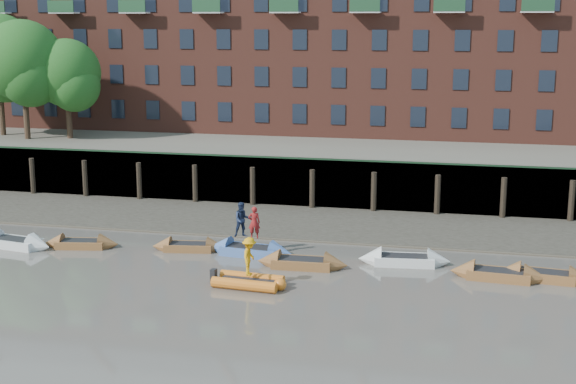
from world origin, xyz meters
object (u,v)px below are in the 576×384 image
(rowboat_4, at_px, (302,263))
(person_rib_crew, at_px, (249,256))
(rowboat_7, at_px, (544,276))
(person_rower_a, at_px, (254,222))
(rowboat_1, at_px, (81,244))
(rowboat_2, at_px, (189,247))
(rowboat_6, at_px, (499,275))
(rowboat_3, at_px, (250,251))
(rib_tender, at_px, (251,282))
(person_rower_b, at_px, (242,220))
(rowboat_5, at_px, (404,260))
(rowboat_0, at_px, (14,243))

(rowboat_4, height_order, person_rib_crew, person_rib_crew)
(rowboat_7, relative_size, person_rower_a, 2.64)
(rowboat_1, bearing_deg, rowboat_2, -2.90)
(person_rower_a, bearing_deg, rowboat_7, 158.67)
(rowboat_6, relative_size, person_rower_a, 2.73)
(person_rower_a, bearing_deg, rowboat_2, -18.98)
(rowboat_3, height_order, rib_tender, rowboat_3)
(rowboat_6, relative_size, person_rower_b, 2.51)
(rowboat_7, distance_m, person_rib_crew, 13.97)
(rowboat_2, xyz_separation_m, rowboat_7, (18.08, -1.07, 0.02))
(rowboat_7, bearing_deg, rowboat_1, -174.26)
(rowboat_5, height_order, rowboat_6, rowboat_5)
(rowboat_7, xyz_separation_m, rib_tender, (-13.27, -3.97, 0.03))
(person_rower_a, height_order, person_rib_crew, person_rower_a)
(rowboat_1, relative_size, person_rib_crew, 2.36)
(rowboat_1, relative_size, rowboat_2, 1.03)
(rowboat_0, distance_m, rowboat_7, 27.54)
(rowboat_2, bearing_deg, rowboat_3, -10.63)
(rowboat_0, bearing_deg, rowboat_3, 15.53)
(rowboat_4, height_order, rowboat_5, rowboat_5)
(person_rib_crew, bearing_deg, rowboat_2, 41.95)
(rowboat_6, bearing_deg, rowboat_7, 13.34)
(rowboat_3, relative_size, person_rower_a, 2.85)
(rowboat_1, xyz_separation_m, person_rower_b, (8.84, 0.82, 1.64))
(rowboat_7, xyz_separation_m, person_rower_b, (-15.13, 1.15, 1.62))
(person_rower_a, relative_size, person_rib_crew, 0.95)
(rowboat_7, xyz_separation_m, person_rib_crew, (-13.35, -3.92, 1.22))
(person_rib_crew, bearing_deg, person_rower_b, 17.82)
(rowboat_5, distance_m, rowboat_6, 4.76)
(rowboat_0, relative_size, rowboat_7, 1.08)
(rowboat_1, distance_m, rowboat_5, 17.32)
(rowboat_5, height_order, rib_tender, rowboat_5)
(rowboat_4, relative_size, rowboat_6, 0.99)
(rowboat_5, height_order, rowboat_7, rowboat_5)
(rowboat_6, bearing_deg, rowboat_2, 179.94)
(rib_tender, distance_m, person_rower_b, 5.67)
(rowboat_3, xyz_separation_m, rib_tender, (1.38, -4.93, 0.01))
(rowboat_2, xyz_separation_m, rowboat_6, (15.98, -1.38, 0.03))
(rowboat_3, xyz_separation_m, person_rower_a, (0.21, 0.02, 1.53))
(rowboat_7, height_order, person_rib_crew, person_rib_crew)
(rib_tender, distance_m, person_rower_a, 5.30)
(rib_tender, bearing_deg, person_rower_a, 108.17)
(rowboat_0, height_order, rowboat_5, rowboat_0)
(rowboat_1, height_order, rib_tender, rowboat_1)
(rowboat_3, relative_size, person_rower_b, 2.62)
(rowboat_0, relative_size, person_rower_a, 2.84)
(rowboat_3, xyz_separation_m, person_rib_crew, (1.30, -4.88, 1.20))
(rowboat_0, distance_m, person_rower_a, 13.26)
(rowboat_7, bearing_deg, rowboat_0, -172.72)
(rowboat_1, bearing_deg, person_rower_a, -6.22)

